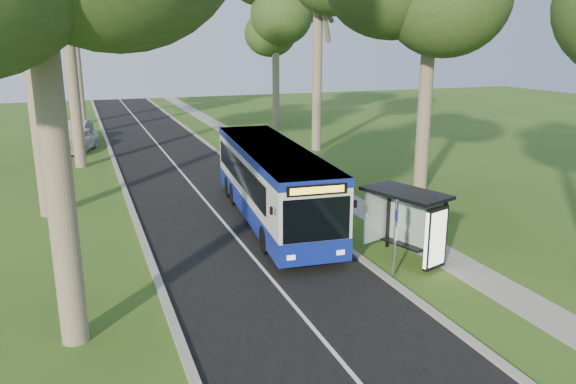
# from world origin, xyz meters

# --- Properties ---
(ground) EXTENTS (120.00, 120.00, 0.00)m
(ground) POSITION_xyz_m (0.00, 0.00, 0.00)
(ground) COLOR #32551A
(ground) RESTS_ON ground
(road) EXTENTS (7.00, 100.00, 0.02)m
(road) POSITION_xyz_m (-3.50, 10.00, 0.01)
(road) COLOR black
(road) RESTS_ON ground
(kerb_east) EXTENTS (0.25, 100.00, 0.12)m
(kerb_east) POSITION_xyz_m (0.00, 10.00, 0.06)
(kerb_east) COLOR #9E9B93
(kerb_east) RESTS_ON ground
(kerb_west) EXTENTS (0.25, 100.00, 0.12)m
(kerb_west) POSITION_xyz_m (-7.00, 10.00, 0.06)
(kerb_west) COLOR #9E9B93
(kerb_west) RESTS_ON ground
(centre_line) EXTENTS (0.12, 100.00, 0.00)m
(centre_line) POSITION_xyz_m (-3.50, 10.00, 0.02)
(centre_line) COLOR white
(centre_line) RESTS_ON road
(footpath) EXTENTS (1.50, 100.00, 0.02)m
(footpath) POSITION_xyz_m (3.00, 10.00, 0.01)
(footpath) COLOR gray
(footpath) RESTS_ON ground
(bus) EXTENTS (3.62, 12.35, 3.23)m
(bus) POSITION_xyz_m (-1.46, 3.72, 1.67)
(bus) COLOR silver
(bus) RESTS_ON ground
(bus_stop_sign) EXTENTS (0.16, 0.36, 2.65)m
(bus_stop_sign) POSITION_xyz_m (0.30, -3.39, 1.65)
(bus_stop_sign) COLOR gray
(bus_stop_sign) RESTS_ON ground
(bus_shelter) EXTENTS (2.44, 3.29, 2.53)m
(bus_shelter) POSITION_xyz_m (1.53, -2.60, 1.78)
(bus_shelter) COLOR black
(bus_shelter) RESTS_ON ground
(litter_bin) EXTENTS (0.61, 0.61, 1.06)m
(litter_bin) POSITION_xyz_m (1.36, 6.23, 0.54)
(litter_bin) COLOR black
(litter_bin) RESTS_ON ground
(car_white) EXTENTS (3.30, 5.09, 1.61)m
(car_white) POSITION_xyz_m (-9.07, 23.38, 0.81)
(car_white) COLOR silver
(car_white) RESTS_ON ground
(car_silver) EXTENTS (2.72, 5.14, 1.61)m
(car_silver) POSITION_xyz_m (-9.16, 27.16, 0.81)
(car_silver) COLOR #9C9FA3
(car_silver) RESTS_ON ground
(tree_east_d) EXTENTS (5.20, 5.20, 13.38)m
(tree_east_d) POSITION_xyz_m (8.00, 30.00, 9.92)
(tree_east_d) COLOR #7A6B56
(tree_east_d) RESTS_ON ground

